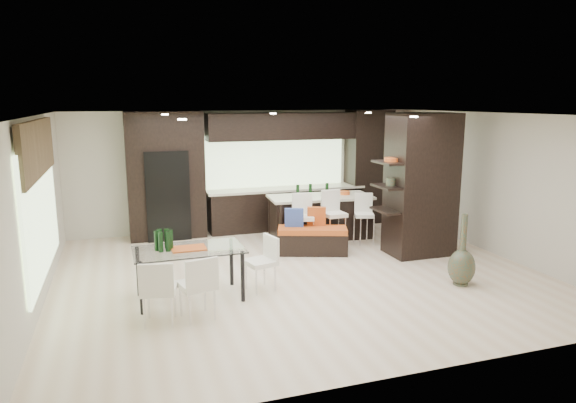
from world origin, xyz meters
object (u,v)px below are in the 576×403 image
object	(u,v)px
bench	(312,240)
chair_near	(197,289)
stool_right	(364,224)
floor_vase	(463,250)
chair_end	(260,266)
chair_far	(159,294)
kitchen_island	(320,217)
stool_left	(303,228)
dining_table	(190,274)
stool_mid	(334,225)

from	to	relation	value
bench	chair_near	world-z (taller)	chair_near
bench	stool_right	bearing A→B (deg)	33.22
floor_vase	chair_end	xyz separation A→B (m)	(-3.13, 0.78, -0.19)
stool_right	chair_far	bearing A→B (deg)	-128.58
kitchen_island	stool_left	xyz separation A→B (m)	(-0.67, -0.77, -0.00)
chair_near	stool_left	bearing A→B (deg)	34.12
bench	dining_table	bearing A→B (deg)	-128.86
kitchen_island	bench	size ratio (longest dim) A/B	1.63
stool_left	stool_mid	distance (m)	0.67
stool_mid	chair_far	bearing A→B (deg)	-148.37
floor_vase	chair_end	bearing A→B (deg)	165.98
stool_left	bench	xyz separation A→B (m)	(0.09, -0.29, -0.19)
stool_mid	chair_near	xyz separation A→B (m)	(-3.15, -2.63, -0.05)
kitchen_island	bench	world-z (taller)	kitchen_island
stool_mid	stool_right	bearing A→B (deg)	-2.51
kitchen_island	chair_end	distance (m)	3.35
stool_left	chair_near	world-z (taller)	stool_left
stool_left	chair_far	size ratio (longest dim) A/B	1.10
floor_vase	dining_table	xyz separation A→B (m)	(-4.23, 0.78, -0.20)
stool_mid	dining_table	world-z (taller)	stool_mid
chair_end	chair_near	bearing A→B (deg)	110.33
stool_right	floor_vase	distance (m)	2.71
stool_right	stool_left	bearing A→B (deg)	-159.47
stool_mid	chair_far	distance (m)	4.50
stool_right	bench	distance (m)	1.30
bench	chair_near	distance (m)	3.47
kitchen_island	stool_left	size ratio (longest dim) A/B	2.42
stool_mid	dining_table	xyz separation A→B (m)	(-3.15, -1.87, -0.08)
stool_left	stool_mid	bearing A→B (deg)	12.74
stool_mid	chair_end	xyz separation A→B (m)	(-2.06, -1.87, -0.07)
kitchen_island	chair_far	xyz separation A→B (m)	(-3.65, -3.40, -0.04)
stool_right	chair_near	size ratio (longest dim) A/B	1.02
chair_far	chair_end	distance (m)	1.76
floor_vase	chair_far	distance (m)	4.73
stool_mid	floor_vase	bearing A→B (deg)	-72.08
kitchen_island	chair_near	xyz separation A→B (m)	(-3.15, -3.40, -0.04)
chair_near	chair_end	xyz separation A→B (m)	(1.09, 0.75, -0.02)
bench	chair_far	distance (m)	3.86
stool_left	chair_near	bearing A→B (deg)	-120.09
kitchen_island	stool_mid	bearing A→B (deg)	-85.89
kitchen_island	chair_far	distance (m)	4.99
dining_table	chair_far	distance (m)	0.90
stool_left	chair_end	size ratio (longest dim) A/B	1.15
stool_right	chair_near	world-z (taller)	stool_right
chair_near	dining_table	bearing A→B (deg)	77.39
floor_vase	dining_table	world-z (taller)	floor_vase
stool_left	stool_mid	size ratio (longest dim) A/B	0.98
stool_right	chair_end	world-z (taller)	stool_right
stool_right	chair_end	size ratio (longest dim) A/B	1.07
chair_end	floor_vase	bearing A→B (deg)	-118.30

